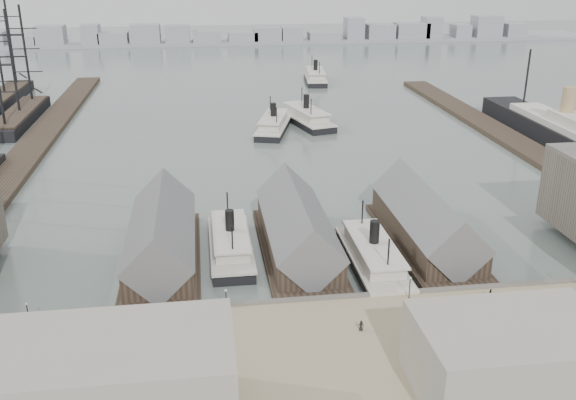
{
  "coord_description": "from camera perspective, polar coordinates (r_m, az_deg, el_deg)",
  "views": [
    {
      "loc": [
        -17.49,
        -96.1,
        55.07
      ],
      "look_at": [
        0.0,
        30.0,
        6.0
      ],
      "focal_mm": 40.0,
      "sensor_mm": 36.0,
      "label": 1
    }
  ],
  "objects": [
    {
      "name": "ground",
      "position": [
        112.14,
        2.13,
        -8.35
      ],
      "size": [
        900.0,
        900.0,
        0.0
      ],
      "primitive_type": "plane",
      "color": "#53605C",
      "rests_on": "ground"
    },
    {
      "name": "quay",
      "position": [
        94.98,
        4.27,
        -13.69
      ],
      "size": [
        180.0,
        30.0,
        2.0
      ],
      "primitive_type": "cube",
      "color": "gray",
      "rests_on": "ground"
    },
    {
      "name": "seawall",
      "position": [
        107.13,
        2.62,
        -9.17
      ],
      "size": [
        180.0,
        1.2,
        2.3
      ],
      "primitive_type": "cube",
      "color": "#59544C",
      "rests_on": "ground"
    },
    {
      "name": "west_wharf",
      "position": [
        209.65,
        -21.61,
        4.58
      ],
      "size": [
        10.0,
        220.0,
        1.6
      ],
      "primitive_type": "cube",
      "color": "#2D231C",
      "rests_on": "ground"
    },
    {
      "name": "east_wharf",
      "position": [
        216.1,
        18.71,
        5.41
      ],
      "size": [
        10.0,
        180.0,
        1.6
      ],
      "primitive_type": "cube",
      "color": "#2D231C",
      "rests_on": "ground"
    },
    {
      "name": "ferry_shed_west",
      "position": [
        124.02,
        -11.15,
        -3.34
      ],
      "size": [
        14.0,
        42.0,
        12.6
      ],
      "color": "#2D231C",
      "rests_on": "ground"
    },
    {
      "name": "ferry_shed_center",
      "position": [
        124.96,
        0.83,
        -2.73
      ],
      "size": [
        14.0,
        42.0,
        12.6
      ],
      "color": "#2D231C",
      "rests_on": "ground"
    },
    {
      "name": "ferry_shed_east",
      "position": [
        131.15,
        12.14,
        -2.04
      ],
      "size": [
        14.0,
        42.0,
        12.6
      ],
      "color": "#2D231C",
      "rests_on": "ground"
    },
    {
      "name": "street_bldg_center",
      "position": [
        88.46,
        19.2,
        -13.18
      ],
      "size": [
        24.0,
        16.0,
        10.0
      ],
      "primitive_type": "cube",
      "color": "gray",
      "rests_on": "quay"
    },
    {
      "name": "street_bldg_west",
      "position": [
        80.51,
        -15.87,
        -15.64
      ],
      "size": [
        30.0,
        16.0,
        12.0
      ],
      "primitive_type": "cube",
      "color": "gray",
      "rests_on": "quay"
    },
    {
      "name": "lamp_post_far_w",
      "position": [
        105.98,
        -22.16,
        -9.01
      ],
      "size": [
        0.44,
        0.44,
        3.92
      ],
      "color": "black",
      "rests_on": "quay"
    },
    {
      "name": "lamp_post_near_w",
      "position": [
        102.38,
        -5.54,
        -8.49
      ],
      "size": [
        0.44,
        0.44,
        3.92
      ],
      "color": "black",
      "rests_on": "quay"
    },
    {
      "name": "lamp_post_near_e",
      "position": [
        107.38,
        10.79,
        -7.3
      ],
      "size": [
        0.44,
        0.44,
        3.92
      ],
      "color": "black",
      "rests_on": "quay"
    },
    {
      "name": "far_shore",
      "position": [
        433.55,
        -5.99,
        14.19
      ],
      "size": [
        500.0,
        40.0,
        15.72
      ],
      "color": "gray",
      "rests_on": "ground"
    },
    {
      "name": "ferry_docked_west",
      "position": [
        125.94,
        -5.13,
        -3.81
      ],
      "size": [
        8.09,
        26.95,
        9.63
      ],
      "color": "black",
      "rests_on": "ground"
    },
    {
      "name": "ferry_docked_east",
      "position": [
        120.77,
        7.58,
        -5.0
      ],
      "size": [
        8.47,
        28.24,
        10.08
      ],
      "color": "black",
      "rests_on": "ground"
    },
    {
      "name": "ferry_open_near",
      "position": [
        212.7,
        -1.3,
        6.73
      ],
      "size": [
        15.76,
        29.51,
        10.1
      ],
      "rotation": [
        0.0,
        0.0,
        -0.27
      ],
      "color": "black",
      "rests_on": "ground"
    },
    {
      "name": "ferry_open_mid",
      "position": [
        222.22,
        1.62,
        7.4
      ],
      "size": [
        16.65,
        31.87,
        10.91
      ],
      "rotation": [
        0.0,
        0.0,
        0.26
      ],
      "color": "black",
      "rests_on": "ground"
    },
    {
      "name": "ferry_open_far",
      "position": [
        298.14,
        2.45,
        10.9
      ],
      "size": [
        11.83,
        30.52,
        10.64
      ],
      "rotation": [
        0.0,
        0.0,
        -0.1
      ],
      "color": "black",
      "rests_on": "ground"
    },
    {
      "name": "sailing_ship_mid",
      "position": [
        242.92,
        -22.7,
        7.01
      ],
      "size": [
        9.28,
        53.65,
        38.17
      ],
      "color": "black",
      "rests_on": "ground"
    },
    {
      "name": "sailing_ship_far",
      "position": [
        278.4,
        -23.85,
        8.5
      ],
      "size": [
        9.69,
        53.81,
        39.82
      ],
      "color": "black",
      "rests_on": "ground"
    },
    {
      "name": "ocean_steamer",
      "position": [
        213.84,
        23.31,
        5.49
      ],
      "size": [
        12.25,
        89.53,
        17.91
      ],
      "color": "black",
      "rests_on": "ground"
    },
    {
      "name": "horse_cart_left",
      "position": [
        97.73,
        -13.89,
        -11.92
      ],
      "size": [
        4.77,
        1.79,
        1.71
      ],
      "rotation": [
        0.0,
        0.0,
        1.5
      ],
      "color": "black",
      "rests_on": "quay"
    },
    {
      "name": "horse_cart_center",
      "position": [
        91.81,
        -7.37,
        -13.8
      ],
      "size": [
        5.03,
        2.44,
        1.67
      ],
      "rotation": [
        0.0,
        0.0,
        1.31
      ],
      "color": "black",
      "rests_on": "quay"
    },
    {
      "name": "horse_cart_right",
      "position": [
        102.13,
        19.73,
        -11.09
      ],
      "size": [
        4.68,
        1.89,
        1.58
      ],
      "rotation": [
        0.0,
        0.0,
        1.65
      ],
      "color": "black",
      "rests_on": "quay"
    },
    {
      "name": "pedestrian_1",
      "position": [
        97.61,
        -24.21,
        -13.36
      ],
      "size": [
        1.05,
        1.07,
        1.74
      ],
      "primitive_type": "imported",
      "rotation": [
        0.0,
        0.0,
        4.02
      ],
      "color": "black",
      "rests_on": "quay"
    },
    {
      "name": "pedestrian_2",
      "position": [
        99.16,
        -13.12,
        -11.31
      ],
      "size": [
        1.18,
        0.76,
        1.74
      ],
      "primitive_type": "imported",
      "rotation": [
        0.0,
        0.0,
        3.25
      ],
      "color": "black",
      "rests_on": "quay"
    },
    {
      "name": "pedestrian_3",
      "position": [
        88.33,
        -7.72,
        -15.39
      ],
      "size": [
        1.06,
        0.58,
        1.71
      ],
      "primitive_type": "imported",
      "rotation": [
        0.0,
        0.0,
        0.17
      ],
      "color": "black",
      "rests_on": "quay"
    },
    {
      "name": "pedestrian_4",
      "position": [
        98.68,
        6.52,
        -11.03
      ],
      "size": [
        0.92,
        0.71,
        1.68
      ],
      "primitive_type": "imported",
      "rotation": [
        0.0,
        0.0,
        6.05
      ],
      "color": "black",
      "rests_on": "quay"
    },
    {
      "name": "pedestrian_5",
      "position": [
        95.43,
        12.45,
        -12.63
      ],
      "size": [
        0.65,
        0.77,
        1.8
      ],
      "primitive_type": "imported",
      "rotation": [
        0.0,
        0.0,
        1.87
      ],
      "color": "black",
      "rests_on": "quay"
    },
    {
      "name": "pedestrian_6",
      "position": [
        111.53,
        17.57,
        -7.94
      ],
      "size": [
        0.82,
        0.66,
        1.63
      ],
      "primitive_type": "imported",
      "rotation": [
        0.0,
        0.0,
        6.23
      ],
      "color": "black",
      "rests_on": "quay"
    }
  ]
}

